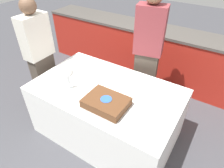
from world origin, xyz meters
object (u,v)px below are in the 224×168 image
cake (106,103)px  wine_glass (68,80)px  person_seated_left (40,57)px  person_cutting_cake (148,53)px  plate_stack (62,72)px

cake → wine_glass: 0.53m
wine_glass → person_seated_left: bearing=162.7°
wine_glass → cake: bearing=-1.5°
wine_glass → person_cutting_cake: (0.52, 0.96, 0.06)m
person_seated_left → plate_stack: bearing=-95.5°
cake → person_cutting_cake: person_cutting_cake is taller
wine_glass → person_cutting_cake: size_ratio=0.11×
wine_glass → person_seated_left: 0.74m
person_cutting_cake → person_seated_left: 1.43m
cake → plate_stack: cake is taller
plate_stack → wine_glass: wine_glass is taller
person_seated_left → person_cutting_cake: bearing=-59.1°
plate_stack → person_cutting_cake: bearing=44.4°
plate_stack → person_cutting_cake: (0.79, 0.78, 0.15)m
plate_stack → wine_glass: 0.34m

